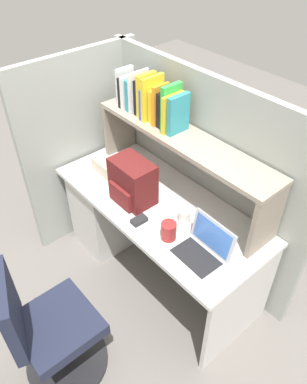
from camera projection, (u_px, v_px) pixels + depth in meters
ground_plane at (158, 270)px, 3.06m from camera, size 8.00×8.00×0.00m
desk at (127, 208)px, 3.03m from camera, size 1.60×0.70×0.73m
cubicle_partition_rear at (198, 175)px, 2.75m from camera, size 1.84×0.05×1.55m
cubicle_partition_left at (85, 148)px, 3.03m from camera, size 0.05×1.06×1.55m
overhead_hutch at (182, 149)px, 2.46m from camera, size 1.44×0.28×0.45m
reference_books_on_shelf at (150, 100)px, 2.51m from camera, size 0.58×0.19×0.30m
laptop at (203, 249)px, 2.20m from camera, size 0.32×0.26×0.22m
backpack at (132, 182)px, 2.52m from camera, size 0.30×0.22×0.31m
computer_mouse at (139, 220)px, 2.43m from camera, size 0.06×0.11×0.03m
paper_cup at (185, 216)px, 2.42m from camera, size 0.08×0.08×0.09m
tissue_box at (106, 166)px, 2.83m from camera, size 0.22×0.12×0.10m
snack_canister at (169, 231)px, 2.30m from camera, size 0.10×0.10×0.12m
office_chair at (49, 334)px, 2.21m from camera, size 0.52×0.54×0.93m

